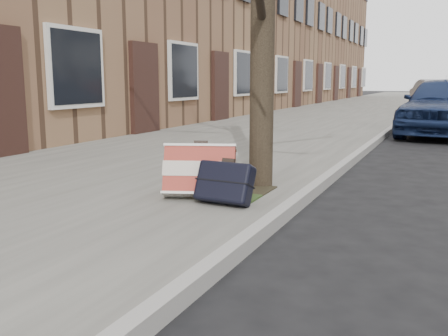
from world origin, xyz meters
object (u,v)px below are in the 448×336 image
at_px(suitcase_red, 200,171).
at_px(car_near_mid, 443,98).
at_px(suitcase_navy, 225,182).
at_px(car_near_front, 445,106).

xyz_separation_m(suitcase_red, car_near_mid, (1.94, 14.91, 0.26)).
bearing_deg(suitcase_red, suitcase_navy, -42.44).
xyz_separation_m(suitcase_navy, car_near_mid, (1.60, 15.05, 0.32)).
height_order(suitcase_red, car_near_front, car_near_front).
bearing_deg(car_near_mid, suitcase_red, -115.74).
xyz_separation_m(suitcase_navy, car_near_front, (1.75, 8.53, 0.36)).
distance_m(suitcase_red, car_near_mid, 15.04).
distance_m(suitcase_navy, car_near_front, 8.71).
height_order(suitcase_navy, car_near_mid, car_near_mid).
distance_m(car_near_front, car_near_mid, 6.52).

